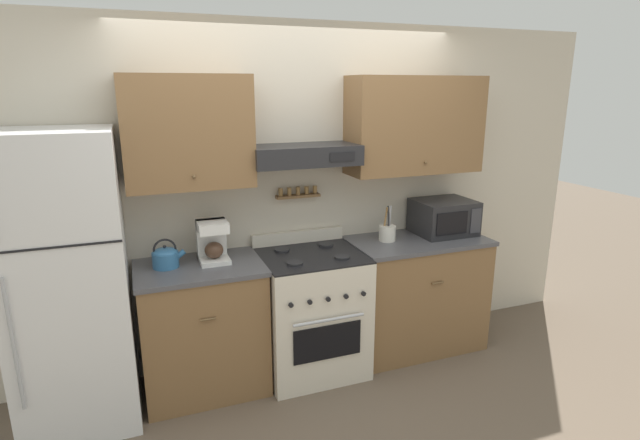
% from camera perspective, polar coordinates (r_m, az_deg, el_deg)
% --- Properties ---
extents(ground_plane, '(16.00, 16.00, 0.00)m').
position_cam_1_polar(ground_plane, '(3.78, 0.54, -18.51)').
color(ground_plane, brown).
extents(wall_back, '(5.20, 0.46, 2.55)m').
position_cam_1_polar(wall_back, '(3.77, -1.91, 5.05)').
color(wall_back, beige).
rests_on(wall_back, ground_plane).
extents(counter_left, '(0.85, 0.61, 0.92)m').
position_cam_1_polar(counter_left, '(3.65, -13.21, -11.88)').
color(counter_left, brown).
rests_on(counter_left, ground_plane).
extents(counter_right, '(1.09, 0.61, 0.92)m').
position_cam_1_polar(counter_right, '(4.18, 10.80, -8.18)').
color(counter_right, brown).
rests_on(counter_right, ground_plane).
extents(stove_range, '(0.73, 0.68, 1.01)m').
position_cam_1_polar(stove_range, '(3.78, -0.98, -10.49)').
color(stove_range, beige).
rests_on(stove_range, ground_plane).
extents(refrigerator, '(0.68, 0.70, 1.86)m').
position_cam_1_polar(refrigerator, '(3.42, -26.80, -6.50)').
color(refrigerator, white).
rests_on(refrigerator, ground_plane).
extents(tea_kettle, '(0.22, 0.17, 0.20)m').
position_cam_1_polar(tea_kettle, '(3.47, -17.22, -4.03)').
color(tea_kettle, teal).
rests_on(tea_kettle, counter_left).
extents(coffee_maker, '(0.20, 0.24, 0.29)m').
position_cam_1_polar(coffee_maker, '(3.51, -12.20, -2.26)').
color(coffee_maker, white).
rests_on(coffee_maker, counter_left).
extents(microwave, '(0.46, 0.39, 0.28)m').
position_cam_1_polar(microwave, '(4.18, 13.95, 0.35)').
color(microwave, '#232326').
rests_on(microwave, counter_right).
extents(utensil_crock, '(0.13, 0.13, 0.28)m').
position_cam_1_polar(utensil_crock, '(3.92, 7.70, -1.42)').
color(utensil_crock, silver).
rests_on(utensil_crock, counter_right).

